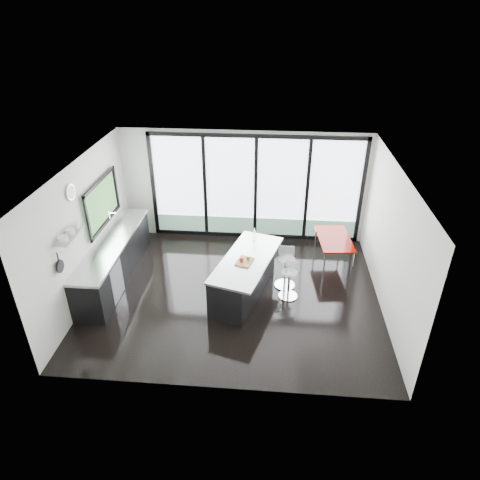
# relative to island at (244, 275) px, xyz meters

# --- Properties ---
(floor) EXTENTS (6.00, 5.00, 0.00)m
(floor) POSITION_rel_island_xyz_m (-0.20, -0.05, -0.45)
(floor) COLOR black
(floor) RESTS_ON ground
(ceiling) EXTENTS (6.00, 5.00, 0.00)m
(ceiling) POSITION_rel_island_xyz_m (-0.20, -0.05, 2.35)
(ceiling) COLOR white
(ceiling) RESTS_ON wall_back
(wall_back) EXTENTS (6.00, 0.09, 2.80)m
(wall_back) POSITION_rel_island_xyz_m (0.07, 2.41, 0.82)
(wall_back) COLOR silver
(wall_back) RESTS_ON ground
(wall_front) EXTENTS (6.00, 0.00, 2.80)m
(wall_front) POSITION_rel_island_xyz_m (-0.20, -2.55, 0.95)
(wall_front) COLOR silver
(wall_front) RESTS_ON ground
(wall_left) EXTENTS (0.26, 5.00, 2.80)m
(wall_left) POSITION_rel_island_xyz_m (-3.17, 0.22, 1.11)
(wall_left) COLOR silver
(wall_left) RESTS_ON ground
(wall_right) EXTENTS (0.00, 5.00, 2.80)m
(wall_right) POSITION_rel_island_xyz_m (2.80, -0.05, 0.95)
(wall_right) COLOR silver
(wall_right) RESTS_ON ground
(counter_cabinets) EXTENTS (0.69, 3.24, 1.36)m
(counter_cabinets) POSITION_rel_island_xyz_m (-2.87, 0.34, 0.02)
(counter_cabinets) COLOR black
(counter_cabinets) RESTS_ON floor
(island) EXTENTS (1.46, 2.33, 1.15)m
(island) POSITION_rel_island_xyz_m (0.00, 0.00, 0.00)
(island) COLOR black
(island) RESTS_ON floor
(bar_stool_near) EXTENTS (0.52, 0.52, 0.63)m
(bar_stool_near) POSITION_rel_island_xyz_m (0.94, -0.04, -0.14)
(bar_stool_near) COLOR silver
(bar_stool_near) RESTS_ON floor
(bar_stool_far) EXTENTS (0.45, 0.45, 0.70)m
(bar_stool_far) POSITION_rel_island_xyz_m (0.87, 0.35, -0.10)
(bar_stool_far) COLOR silver
(bar_stool_far) RESTS_ON floor
(red_table) EXTENTS (0.84, 1.32, 0.67)m
(red_table) POSITION_rel_island_xyz_m (1.97, 1.34, -0.11)
(red_table) COLOR #700901
(red_table) RESTS_ON floor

